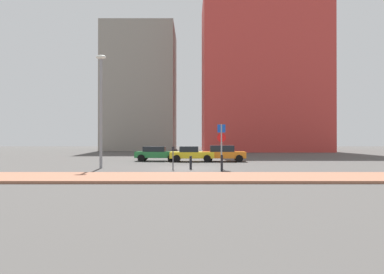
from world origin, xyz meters
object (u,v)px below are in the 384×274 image
parking_sign_post (221,141)px  traffic_bollard_mid (222,163)px  parked_car_orange (223,153)px  traffic_bollard_near (191,163)px  parked_car_green (157,153)px  parking_meter (173,155)px  parked_car_yellow (191,154)px  street_lamp (101,102)px

parking_sign_post → traffic_bollard_mid: parking_sign_post is taller
parked_car_orange → traffic_bollard_near: parked_car_orange is taller
parked_car_green → traffic_bollard_mid: (5.12, -8.98, -0.19)m
parked_car_green → parking_meter: 8.05m
parking_sign_post → parking_meter: (-3.29, -0.51, -0.95)m
parking_sign_post → traffic_bollard_near: size_ratio=3.43×
parking_meter → parked_car_yellow: bearing=80.4°
traffic_bollard_near → traffic_bollard_mid: 2.36m
traffic_bollard_near → street_lamp: bearing=172.6°
parked_car_green → parking_meter: bearing=-75.8°
parked_car_green → parking_meter: size_ratio=2.65×
street_lamp → traffic_bollard_near: street_lamp is taller
parked_car_green → street_lamp: size_ratio=0.51×
parking_sign_post → parking_meter: bearing=-171.2°
parking_meter → traffic_bollard_mid: (3.15, -1.18, -0.46)m
parking_meter → traffic_bollard_near: size_ratio=1.70×
parked_car_yellow → traffic_bollard_mid: (1.94, -8.30, -0.18)m
street_lamp → parking_meter: bearing=-10.4°
traffic_bollard_mid → parking_sign_post: bearing=85.2°
parking_sign_post → parking_meter: parking_sign_post is taller
parking_sign_post → street_lamp: street_lamp is taller
parked_car_yellow → parking_meter: (-1.21, -7.12, 0.28)m
parked_car_green → parked_car_orange: (6.04, -0.54, 0.05)m
parked_car_yellow → traffic_bollard_mid: size_ratio=3.78×
parked_car_green → parking_meter: (1.97, -7.80, 0.27)m
parked_car_yellow → traffic_bollard_near: size_ratio=4.41×
parked_car_orange → parking_meter: size_ratio=2.61×
parked_car_green → street_lamp: bearing=-114.5°
parked_car_orange → parked_car_yellow: bearing=-177.3°
parked_car_green → parking_sign_post: parking_sign_post is taller
street_lamp → parked_car_yellow: bearing=44.5°
parking_sign_post → street_lamp: (-8.38, 0.42, 2.67)m
parked_car_yellow → traffic_bollard_near: parked_car_yellow is taller
parking_meter → traffic_bollard_mid: 3.39m
parked_car_green → parked_car_orange: parked_car_orange is taller
traffic_bollard_near → traffic_bollard_mid: traffic_bollard_mid is taller
parked_car_orange → street_lamp: size_ratio=0.50×
parked_car_yellow → street_lamp: (-6.30, -6.19, 3.89)m
traffic_bollard_near → traffic_bollard_mid: (1.97, -1.30, 0.07)m
parked_car_yellow → parked_car_orange: parked_car_orange is taller
parked_car_orange → parking_meter: bearing=-119.3°
parked_car_green → parking_sign_post: bearing=-54.2°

